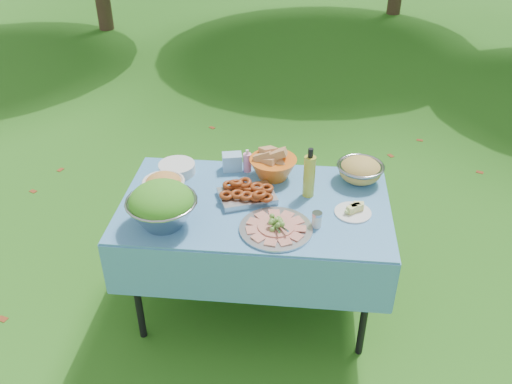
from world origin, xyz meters
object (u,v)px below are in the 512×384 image
salad_bowl (162,205)px  bread_bowl (273,163)px  plate_stack (177,168)px  oil_bottle (309,172)px  charcuterie_platter (276,223)px  picnic_table (255,256)px  pasta_bowl_steel (360,170)px

salad_bowl → bread_bowl: 0.74m
plate_stack → oil_bottle: (0.78, -0.16, 0.12)m
bread_bowl → charcuterie_platter: (0.05, -0.51, -0.05)m
picnic_table → plate_stack: plate_stack is taller
salad_bowl → oil_bottle: bearing=25.1°
picnic_table → oil_bottle: bearing=19.9°
picnic_table → pasta_bowl_steel: size_ratio=5.50×
bread_bowl → charcuterie_platter: size_ratio=0.73×
salad_bowl → pasta_bowl_steel: salad_bowl is taller
picnic_table → oil_bottle: 0.61m
pasta_bowl_steel → picnic_table: bearing=-153.6°
bread_bowl → pasta_bowl_steel: (0.50, 0.01, -0.02)m
bread_bowl → oil_bottle: size_ratio=0.94×
pasta_bowl_steel → charcuterie_platter: (-0.45, -0.52, -0.03)m
salad_bowl → oil_bottle: (0.73, 0.34, 0.03)m
picnic_table → pasta_bowl_steel: bearing=26.4°
oil_bottle → picnic_table: bearing=-160.1°
salad_bowl → charcuterie_platter: salad_bowl is taller
salad_bowl → oil_bottle: 0.81m
bread_bowl → oil_bottle: oil_bottle is taller
picnic_table → bread_bowl: 0.55m
salad_bowl → plate_stack: (-0.04, 0.51, -0.09)m
bread_bowl → pasta_bowl_steel: bread_bowl is taller
pasta_bowl_steel → charcuterie_platter: pasta_bowl_steel is taller
plate_stack → charcuterie_platter: charcuterie_platter is taller
pasta_bowl_steel → oil_bottle: oil_bottle is taller
salad_bowl → bread_bowl: (0.53, 0.52, -0.03)m
bread_bowl → pasta_bowl_steel: size_ratio=1.04×
pasta_bowl_steel → charcuterie_platter: 0.69m
salad_bowl → pasta_bowl_steel: size_ratio=1.35×
plate_stack → charcuterie_platter: size_ratio=0.57×
picnic_table → bread_bowl: (0.08, 0.28, 0.47)m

